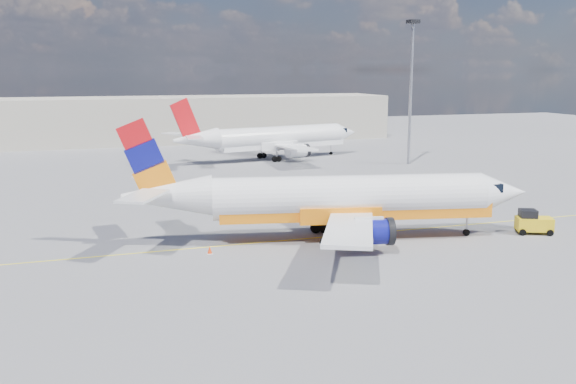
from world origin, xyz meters
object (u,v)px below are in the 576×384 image
object	(u,v)px
main_jet	(337,199)
second_jet	(274,139)
gse_tug	(533,222)
traffic_cone	(210,250)

from	to	relation	value
main_jet	second_jet	world-z (taller)	main_jet
main_jet	gse_tug	world-z (taller)	main_jet
main_jet	gse_tug	size ratio (longest dim) A/B	10.23
traffic_cone	gse_tug	bearing A→B (deg)	-5.35
second_jet	gse_tug	size ratio (longest dim) A/B	9.87
gse_tug	main_jet	bearing A→B (deg)	-168.16
second_jet	traffic_cone	size ratio (longest dim) A/B	54.70
main_jet	traffic_cone	size ratio (longest dim) A/B	56.68
gse_tug	traffic_cone	world-z (taller)	gse_tug
second_jet	traffic_cone	bearing A→B (deg)	-125.41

